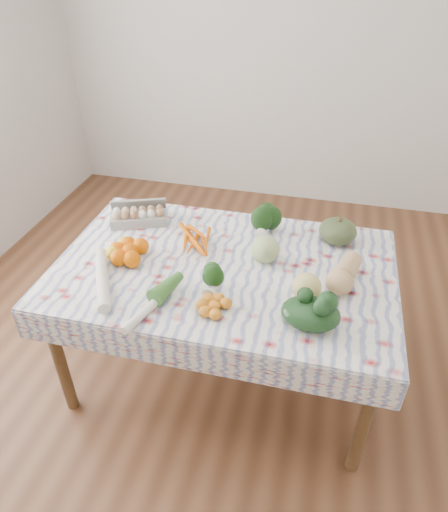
{
  "coord_description": "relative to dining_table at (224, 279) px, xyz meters",
  "views": [
    {
      "loc": [
        0.43,
        -1.76,
        2.11
      ],
      "look_at": [
        0.0,
        0.0,
        0.82
      ],
      "focal_mm": 32.0,
      "sensor_mm": 36.0,
      "label": 1
    }
  ],
  "objects": [
    {
      "name": "tablecloth",
      "position": [
        0.0,
        0.0,
        0.08
      ],
      "size": [
        1.66,
        1.06,
        0.01
      ],
      "primitive_type": "cube",
      "color": "white",
      "rests_on": "dining_table"
    },
    {
      "name": "kale_bunch",
      "position": [
        0.14,
        0.31,
        0.16
      ],
      "size": [
        0.18,
        0.16,
        0.15
      ],
      "primitive_type": "ellipsoid",
      "rotation": [
        0.0,
        0.0,
        -0.05
      ],
      "color": "#173B13",
      "rests_on": "tablecloth"
    },
    {
      "name": "kabocha_squash",
      "position": [
        0.53,
        0.35,
        0.15
      ],
      "size": [
        0.26,
        0.26,
        0.13
      ],
      "primitive_type": "ellipsoid",
      "rotation": [
        0.0,
        0.0,
        -0.38
      ],
      "color": "#3C4C29",
      "rests_on": "tablecloth"
    },
    {
      "name": "butternut_squash",
      "position": [
        0.57,
        0.0,
        0.15
      ],
      "size": [
        0.19,
        0.3,
        0.13
      ],
      "primitive_type": "ellipsoid",
      "rotation": [
        0.0,
        0.0,
        -0.26
      ],
      "color": "tan",
      "rests_on": "tablecloth"
    },
    {
      "name": "dining_table",
      "position": [
        0.0,
        0.0,
        0.0
      ],
      "size": [
        1.6,
        1.0,
        0.75
      ],
      "color": "brown",
      "rests_on": "ground"
    },
    {
      "name": "wall_back",
      "position": [
        0.0,
        2.25,
        0.72
      ],
      "size": [
        4.0,
        0.04,
        2.8
      ],
      "primitive_type": "cube",
      "color": "silver",
      "rests_on": "ground"
    },
    {
      "name": "grapefruit",
      "position": [
        0.41,
        -0.15,
        0.15
      ],
      "size": [
        0.15,
        0.15,
        0.13
      ],
      "primitive_type": "sphere",
      "rotation": [
        0.0,
        0.0,
        -0.15
      ],
      "color": "#D4C66C",
      "rests_on": "tablecloth"
    },
    {
      "name": "carrot_bunch",
      "position": [
        -0.18,
        0.12,
        0.11
      ],
      "size": [
        0.3,
        0.29,
        0.04
      ],
      "primitive_type": "cube",
      "rotation": [
        0.0,
        0.0,
        0.33
      ],
      "color": "#DD5D03",
      "rests_on": "tablecloth"
    },
    {
      "name": "cabbage",
      "position": [
        0.19,
        0.09,
        0.15
      ],
      "size": [
        0.18,
        0.18,
        0.14
      ],
      "primitive_type": "sphere",
      "rotation": [
        0.0,
        0.0,
        0.36
      ],
      "color": "#ABC97D",
      "rests_on": "tablecloth"
    },
    {
      "name": "daikon",
      "position": [
        -0.5,
        -0.3,
        0.11
      ],
      "size": [
        0.24,
        0.38,
        0.06
      ],
      "primitive_type": "cylinder",
      "rotation": [
        1.57,
        0.0,
        0.49
      ],
      "color": "silver",
      "rests_on": "tablecloth"
    },
    {
      "name": "orange_cluster",
      "position": [
        -0.47,
        -0.05,
        0.13
      ],
      "size": [
        0.28,
        0.28,
        0.09
      ],
      "primitive_type": "cube",
      "rotation": [
        0.0,
        0.0,
        0.03
      ],
      "color": "#E96000",
      "rests_on": "tablecloth"
    },
    {
      "name": "broccoli",
      "position": [
        -0.01,
        -0.22,
        0.13
      ],
      "size": [
        0.14,
        0.14,
        0.09
      ],
      "primitive_type": "ellipsoid",
      "rotation": [
        0.0,
        0.0,
        0.06
      ],
      "color": "#1A4414",
      "rests_on": "tablecloth"
    },
    {
      "name": "spinach_bag",
      "position": [
        0.45,
        -0.31,
        0.14
      ],
      "size": [
        0.27,
        0.23,
        0.11
      ],
      "primitive_type": "ellipsoid",
      "rotation": [
        0.0,
        0.0,
        -0.13
      ],
      "color": "black",
      "rests_on": "tablecloth"
    },
    {
      "name": "ground",
      "position": [
        0.0,
        0.0,
        -0.68
      ],
      "size": [
        4.5,
        4.5,
        0.0
      ],
      "primitive_type": "plane",
      "color": "#56321D",
      "rests_on": "ground"
    },
    {
      "name": "leek",
      "position": [
        -0.23,
        -0.37,
        0.1
      ],
      "size": [
        0.16,
        0.38,
        0.04
      ],
      "primitive_type": "cylinder",
      "rotation": [
        1.57,
        0.0,
        -0.3
      ],
      "color": "white",
      "rests_on": "tablecloth"
    },
    {
      "name": "egg_carton",
      "position": [
        -0.56,
        0.27,
        0.13
      ],
      "size": [
        0.33,
        0.23,
        0.08
      ],
      "primitive_type": "cube",
      "rotation": [
        0.0,
        0.0,
        0.37
      ],
      "color": "#999994",
      "rests_on": "tablecloth"
    },
    {
      "name": "mandarin_cluster",
      "position": [
        0.04,
        -0.33,
        0.11
      ],
      "size": [
        0.23,
        0.23,
        0.06
      ],
      "primitive_type": "cube",
      "rotation": [
        0.0,
        0.0,
        -0.34
      ],
      "color": "orange",
      "rests_on": "tablecloth"
    }
  ]
}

